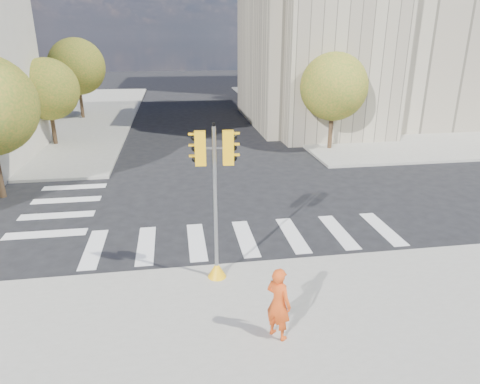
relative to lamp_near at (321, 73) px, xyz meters
name	(u,v)px	position (x,y,z in m)	size (l,w,h in m)	color
ground	(240,217)	(-8.00, -14.00, -4.58)	(160.00, 160.00, 0.00)	black
sidewalk_far_right	(390,107)	(12.00, 12.00, -4.50)	(28.00, 40.00, 0.15)	gray
civic_building	(391,33)	(7.59, 5.12, 2.68)	(26.00, 16.00, 19.39)	#A29880
tree_lw_mid	(48,89)	(-18.50, 0.00, -0.82)	(4.00, 4.00, 5.77)	#382616
tree_lw_far	(77,67)	(-18.50, 10.00, -0.04)	(4.80, 4.80, 6.95)	#382616
tree_re_near	(334,87)	(-0.50, -4.00, -0.53)	(4.20, 4.20, 6.16)	#382616
tree_re_mid	(285,68)	(-0.50, 8.00, -0.23)	(4.60, 4.60, 6.66)	#382616
tree_re_far	(259,65)	(-0.50, 20.00, -0.71)	(4.00, 4.00, 5.88)	#382616
lamp_near	(321,73)	(0.00, 0.00, 0.00)	(0.35, 0.18, 8.11)	black
lamp_far	(275,62)	(0.00, 14.00, 0.00)	(0.35, 0.18, 8.11)	black
traffic_signal	(216,216)	(-9.44, -18.74, -2.42)	(1.07, 0.56, 4.72)	#FAB10D
photographer	(278,303)	(-8.27, -21.70, -3.50)	(0.68, 0.45, 1.87)	#D44614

